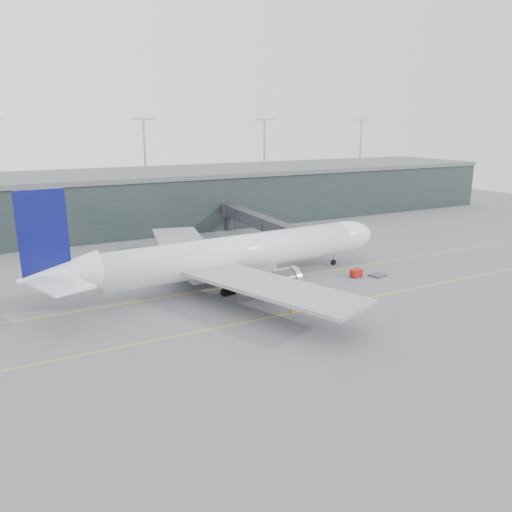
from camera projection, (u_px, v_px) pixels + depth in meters
name	position (u px, v px, depth m)	size (l,w,h in m)	color
ground	(197.00, 284.00, 89.83)	(320.00, 320.00, 0.00)	#525156
taxiline_a	(206.00, 291.00, 86.40)	(160.00, 0.25, 0.02)	yellow
taxiline_b	(247.00, 322.00, 72.72)	(160.00, 0.25, 0.02)	yellow
taxiline_lead_main	(185.00, 256.00, 109.19)	(0.25, 60.00, 0.02)	yellow
terminal	(120.00, 200.00, 137.49)	(240.00, 36.00, 29.00)	#1E2928
main_aircraft	(233.00, 255.00, 88.69)	(68.34, 64.06, 19.16)	white
jet_bridge	(251.00, 219.00, 121.70)	(5.60, 48.29, 7.35)	#2D2D32
gse_cart	(356.00, 273.00, 93.86)	(2.31, 1.62, 1.48)	#B0140C
baggage_dolly	(378.00, 275.00, 94.66)	(2.96, 2.37, 0.30)	#3B3C41
uld_a	(145.00, 270.00, 95.64)	(2.40, 2.20, 1.76)	#3D3E43
uld_b	(171.00, 265.00, 98.73)	(2.09, 1.80, 1.67)	#3D3E43
uld_c	(179.00, 264.00, 98.91)	(2.23, 1.86, 1.89)	#3D3E43
cone_nose	(377.00, 265.00, 100.85)	(0.44, 0.44, 0.70)	orange
cone_wing_stbd	(291.00, 310.00, 76.16)	(0.50, 0.50, 0.80)	#D7410B
cone_wing_port	(217.00, 264.00, 101.64)	(0.42, 0.42, 0.66)	orange
cone_tail	(165.00, 311.00, 75.94)	(0.43, 0.43, 0.68)	#E9540C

